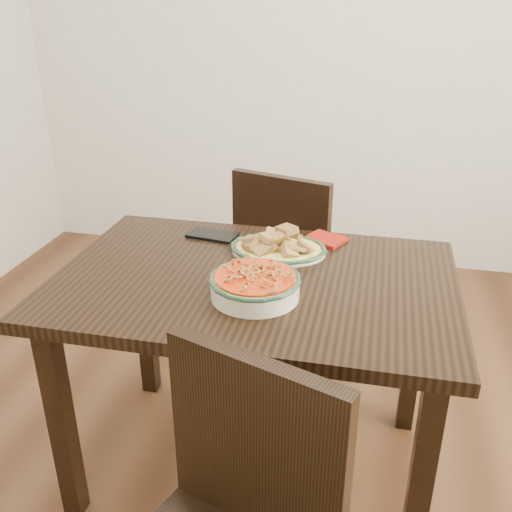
% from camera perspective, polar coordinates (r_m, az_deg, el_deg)
% --- Properties ---
extents(floor, '(3.50, 3.50, 0.00)m').
position_cam_1_polar(floor, '(2.23, -0.79, -18.53)').
color(floor, '#3D2313').
rests_on(floor, ground).
extents(wall_back, '(3.50, 0.10, 2.60)m').
position_cam_1_polar(wall_back, '(3.35, 6.47, 20.76)').
color(wall_back, silver).
rests_on(wall_back, ground).
extents(dining_table, '(1.21, 0.81, 0.75)m').
position_cam_1_polar(dining_table, '(1.78, -0.14, -4.89)').
color(dining_table, black).
rests_on(dining_table, ground).
extents(chair_far, '(0.52, 0.52, 0.89)m').
position_cam_1_polar(chair_far, '(2.45, 3.49, -0.19)').
color(chair_far, black).
rests_on(chair_far, ground).
extents(fish_plate, '(0.31, 0.24, 0.11)m').
position_cam_1_polar(fish_plate, '(1.88, 2.25, 1.63)').
color(fish_plate, white).
rests_on(fish_plate, dining_table).
extents(noodle_bowl, '(0.26, 0.26, 0.08)m').
position_cam_1_polar(noodle_bowl, '(1.60, -0.10, -2.70)').
color(noodle_bowl, beige).
rests_on(noodle_bowl, dining_table).
extents(smartphone, '(0.18, 0.12, 0.01)m').
position_cam_1_polar(smartphone, '(2.02, -4.37, 2.11)').
color(smartphone, black).
rests_on(smartphone, dining_table).
extents(napkin, '(0.16, 0.15, 0.01)m').
position_cam_1_polar(napkin, '(1.99, 6.96, 1.68)').
color(napkin, maroon).
rests_on(napkin, dining_table).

